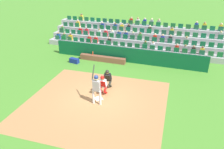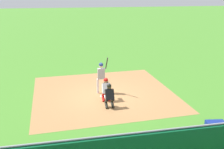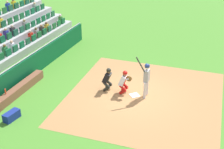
# 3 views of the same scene
# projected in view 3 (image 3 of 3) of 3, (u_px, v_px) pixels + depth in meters

# --- Properties ---
(ground_plane) EXTENTS (160.00, 160.00, 0.00)m
(ground_plane) POSITION_uv_depth(u_px,v_px,m) (135.00, 95.00, 16.14)
(ground_plane) COLOR #45842A
(infield_dirt_patch) EXTENTS (8.25, 7.87, 0.01)m
(infield_dirt_patch) POSITION_uv_depth(u_px,v_px,m) (144.00, 97.00, 15.98)
(infield_dirt_patch) COLOR #A37546
(infield_dirt_patch) RESTS_ON ground_plane
(home_plate_marker) EXTENTS (0.62, 0.62, 0.02)m
(home_plate_marker) POSITION_uv_depth(u_px,v_px,m) (135.00, 95.00, 16.14)
(home_plate_marker) COLOR white
(home_plate_marker) RESTS_ON infield_dirt_patch
(batter_at_plate) EXTENTS (0.60, 0.63, 2.23)m
(batter_at_plate) POSITION_uv_depth(u_px,v_px,m) (146.00, 76.00, 15.55)
(batter_at_plate) COLOR silver
(batter_at_plate) RESTS_ON ground_plane
(catcher_crouching) EXTENTS (0.47, 0.72, 1.29)m
(catcher_crouching) POSITION_uv_depth(u_px,v_px,m) (124.00, 81.00, 16.04)
(catcher_crouching) COLOR #B81410
(catcher_crouching) RESTS_ON ground_plane
(home_plate_umpire) EXTENTS (0.47, 0.47, 1.29)m
(home_plate_umpire) POSITION_uv_depth(u_px,v_px,m) (108.00, 78.00, 16.33)
(home_plate_umpire) COLOR black
(home_plate_umpire) RESTS_ON ground_plane
(dugout_wall) EXTENTS (12.65, 0.24, 1.30)m
(dugout_wall) POSITION_uv_depth(u_px,v_px,m) (31.00, 66.00, 17.83)
(dugout_wall) COLOR #0B4D2A
(dugout_wall) RESTS_ON ground_plane
(dugout_bench) EXTENTS (3.94, 0.40, 0.44)m
(dugout_bench) POSITION_uv_depth(u_px,v_px,m) (19.00, 90.00, 16.23)
(dugout_bench) COLOR brown
(dugout_bench) RESTS_ON ground_plane
(water_bottle_on_bench) EXTENTS (0.07, 0.07, 0.28)m
(water_bottle_on_bench) POSITION_uv_depth(u_px,v_px,m) (5.00, 91.00, 15.34)
(water_bottle_on_bench) COLOR #DD4623
(water_bottle_on_bench) RESTS_ON dugout_bench
(equipment_duffel_bag) EXTENTS (0.83, 0.47, 0.38)m
(equipment_duffel_bag) POSITION_uv_depth(u_px,v_px,m) (12.00, 116.00, 14.17)
(equipment_duffel_bag) COLOR navy
(equipment_duffel_bag) RESTS_ON ground_plane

